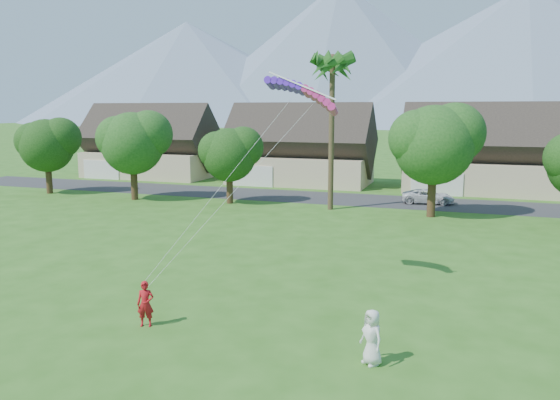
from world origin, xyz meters
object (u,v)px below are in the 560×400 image
at_px(parked_car, 428,196).
at_px(watcher, 372,337).
at_px(kite_flyer, 145,304).
at_px(parafoil_kite, 304,90).

bearing_deg(parked_car, watcher, 176.21).
bearing_deg(kite_flyer, watcher, -20.60).
xyz_separation_m(parked_car, parafoil_kite, (-3.82, -25.37, 8.31)).
distance_m(parked_car, parafoil_kite, 26.97).
height_order(watcher, parafoil_kite, parafoil_kite).
bearing_deg(kite_flyer, parafoil_kite, 36.84).
height_order(kite_flyer, parafoil_kite, parafoil_kite).
bearing_deg(parked_car, kite_flyer, 160.95).
bearing_deg(parafoil_kite, parked_car, 81.61).
relative_size(kite_flyer, watcher, 0.96).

